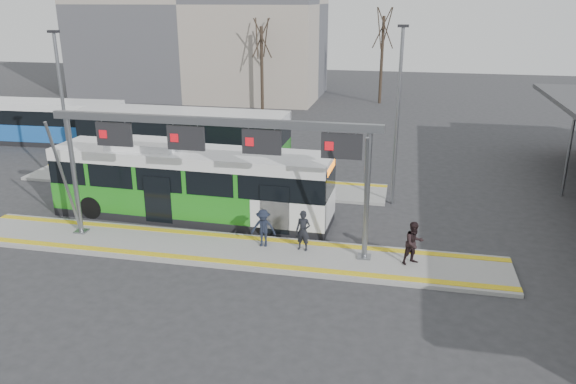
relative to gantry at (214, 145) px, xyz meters
name	(u,v)px	position (x,y,z in m)	size (l,w,h in m)	color
ground	(225,251)	(0.35, -0.25, -4.30)	(120.00, 120.00, 0.00)	#2D2D30
platform_main	(225,250)	(0.35, -0.25, -4.22)	(22.00, 3.00, 0.15)	gray
platform_second	(201,182)	(-3.65, 7.75, -4.22)	(20.00, 3.00, 0.15)	gray
tactile_main	(225,248)	(0.35, -0.25, -4.14)	(22.00, 2.65, 0.02)	yellow
tactile_second	(208,175)	(-3.65, 8.90, -4.14)	(20.00, 0.35, 0.02)	yellow
gantry	(214,145)	(0.00, 0.00, 0.00)	(13.00, 1.68, 5.20)	slate
apartment_block	(200,2)	(-13.65, 35.75, 4.91)	(24.50, 12.50, 18.40)	#A09485
hero_bus	(191,184)	(-2.28, 3.02, -2.70)	(12.80, 3.07, 3.50)	black
bg_bus_green	(184,137)	(-6.09, 11.57, -2.72)	(12.81, 2.81, 3.20)	black
bg_bus_blue	(42,122)	(-17.50, 14.08, -2.85)	(11.38, 3.04, 2.94)	black
passenger_a	(303,231)	(3.42, 0.24, -3.34)	(0.59, 0.39, 1.62)	black
passenger_b	(414,243)	(7.67, -0.09, -3.32)	(0.81, 0.63, 1.66)	black
passenger_c	(263,228)	(1.80, 0.28, -3.37)	(1.00, 0.58, 1.55)	black
tree_left	(261,39)	(-5.51, 28.49, 1.96)	(1.40, 1.40, 8.25)	#382B21
tree_mid	(383,29)	(4.50, 34.65, 2.59)	(1.40, 1.40, 9.08)	#382B21
tree_far	(129,25)	(-19.01, 30.99, 2.81)	(1.40, 1.40, 9.37)	#382B21
lamp_west	(64,115)	(-8.76, 3.79, 0.05)	(0.50, 0.25, 8.21)	slate
lamp_east	(398,114)	(6.67, 6.69, 0.18)	(0.50, 0.25, 8.47)	slate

